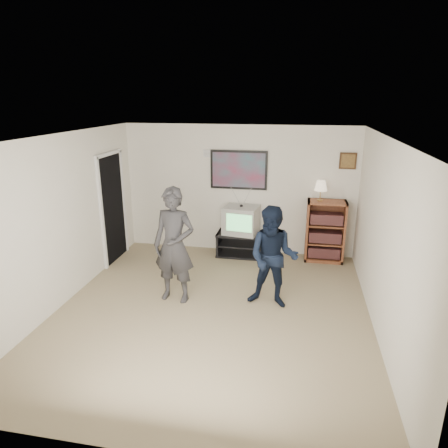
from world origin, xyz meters
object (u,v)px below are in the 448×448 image
(media_stand, at_px, (241,244))
(crt_television, at_px, (241,220))
(person_short, at_px, (273,258))
(person_tall, at_px, (174,245))
(bookshelf, at_px, (325,231))

(media_stand, bearing_deg, crt_television, -179.91)
(media_stand, height_order, crt_television, crt_television)
(crt_television, bearing_deg, person_short, -60.44)
(person_short, bearing_deg, person_tall, -169.60)
(crt_television, bearing_deg, bookshelf, 9.74)
(person_short, bearing_deg, crt_television, 118.82)
(media_stand, relative_size, bookshelf, 0.79)
(crt_television, height_order, bookshelf, bookshelf)
(person_tall, distance_m, person_short, 1.47)
(crt_television, distance_m, bookshelf, 1.60)
(bookshelf, distance_m, person_short, 2.11)
(crt_television, distance_m, person_short, 2.01)
(media_stand, height_order, bookshelf, bookshelf)
(crt_television, bearing_deg, person_tall, -102.35)
(media_stand, distance_m, bookshelf, 1.63)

